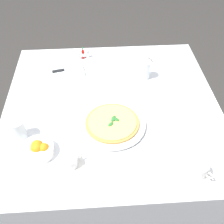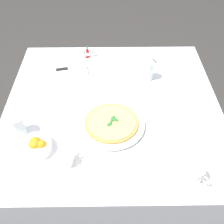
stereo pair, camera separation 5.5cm
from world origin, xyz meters
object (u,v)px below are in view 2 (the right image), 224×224
at_px(hot_sauce_bottle, 88,53).
at_px(salt_shaker, 92,53).
at_px(napkin_folded, 70,70).
at_px(pizza_plate, 111,124).
at_px(coffee_cup_far_left, 66,160).
at_px(pepper_shaker, 83,55).
at_px(citrus_bowl, 36,146).
at_px(water_glass_near_right, 18,126).
at_px(water_glass_left_edge, 148,72).
at_px(coffee_cup_back_corner, 195,174).
at_px(pizza, 111,122).
at_px(coffee_cup_near_left, 147,59).
at_px(dinner_knife, 70,68).

relative_size(hot_sauce_bottle, salt_shaker, 1.48).
distance_m(napkin_folded, salt_shaker, 0.22).
distance_m(pizza_plate, coffee_cup_far_left, 0.31).
distance_m(napkin_folded, pepper_shaker, 0.17).
relative_size(citrus_bowl, pepper_shaker, 2.67).
relative_size(water_glass_near_right, pepper_shaker, 1.91).
xyz_separation_m(pizza_plate, salt_shaker, (-0.13, 0.64, 0.01)).
xyz_separation_m(water_glass_left_edge, salt_shaker, (-0.35, 0.25, -0.02)).
distance_m(coffee_cup_back_corner, coffee_cup_far_left, 0.57).
height_order(pizza, water_glass_near_right, water_glass_near_right).
distance_m(coffee_cup_far_left, water_glass_left_edge, 0.76).
distance_m(pizza, pepper_shaker, 0.65).
relative_size(pizza, coffee_cup_near_left, 2.09).
bearing_deg(citrus_bowl, pizza_plate, 22.71).
relative_size(water_glass_near_right, salt_shaker, 1.91).
bearing_deg(salt_shaker, pizza_plate, -78.87).
bearing_deg(water_glass_near_right, pepper_shaker, 67.08).
xyz_separation_m(water_glass_left_edge, citrus_bowl, (-0.58, -0.55, -0.02)).
bearing_deg(pizza, pizza_plate, -139.61).
height_order(pizza_plate, pepper_shaker, pepper_shaker).
bearing_deg(dinner_knife, coffee_cup_near_left, -2.82).
xyz_separation_m(water_glass_near_right, napkin_folded, (0.20, 0.51, -0.04)).
height_order(coffee_cup_near_left, coffee_cup_far_left, coffee_cup_near_left).
distance_m(coffee_cup_near_left, salt_shaker, 0.38).
bearing_deg(pizza_plate, coffee_cup_back_corner, -41.35).
bearing_deg(coffee_cup_back_corner, salt_shaker, 116.77).
relative_size(water_glass_left_edge, salt_shaker, 2.04).
bearing_deg(water_glass_left_edge, water_glass_near_right, -147.55).
height_order(coffee_cup_back_corner, dinner_knife, coffee_cup_back_corner).
height_order(coffee_cup_back_corner, salt_shaker, coffee_cup_back_corner).
relative_size(napkin_folded, pepper_shaker, 4.28).
distance_m(coffee_cup_back_corner, salt_shaker, 1.07).
xyz_separation_m(coffee_cup_back_corner, water_glass_near_right, (-0.82, 0.27, 0.01)).
relative_size(pizza, dinner_knife, 1.43).
height_order(napkin_folded, pepper_shaker, pepper_shaker).
distance_m(coffee_cup_back_corner, citrus_bowl, 0.73).
xyz_separation_m(pizza_plate, dinner_knife, (-0.26, 0.47, 0.01)).
height_order(dinner_knife, citrus_bowl, citrus_bowl).
height_order(coffee_cup_back_corner, water_glass_near_right, water_glass_near_right).
distance_m(pizza, coffee_cup_near_left, 0.61).
height_order(coffee_cup_back_corner, hot_sauce_bottle, hot_sauce_bottle).
distance_m(pizza, citrus_bowl, 0.39).
xyz_separation_m(napkin_folded, salt_shaker, (0.14, 0.17, 0.02)).
relative_size(pizza, water_glass_left_edge, 2.41).
bearing_deg(water_glass_left_edge, napkin_folded, 171.00).
bearing_deg(water_glass_near_right, citrus_bowl, -45.26).
bearing_deg(citrus_bowl, coffee_cup_back_corner, -12.94).
xyz_separation_m(pizza_plate, citrus_bowl, (-0.36, -0.15, 0.02)).
relative_size(coffee_cup_near_left, water_glass_left_edge, 1.15).
distance_m(coffee_cup_near_left, citrus_bowl, 0.93).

